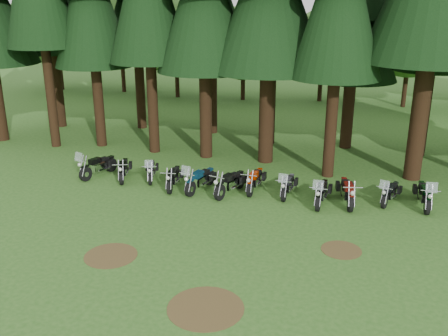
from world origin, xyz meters
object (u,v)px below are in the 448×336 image
Objects in this scene: motorcycle_5 at (230,184)px; motorcycle_11 at (424,196)px; motorcycle_2 at (151,171)px; motorcycle_9 at (347,192)px; motorcycle_1 at (124,170)px; motorcycle_7 at (288,186)px; motorcycle_10 at (390,193)px; motorcycle_4 at (200,180)px; motorcycle_6 at (255,181)px; motorcycle_3 at (174,178)px; motorcycle_0 at (98,166)px; motorcycle_8 at (321,193)px.

motorcycle_5 is 8.15m from motorcycle_11.
motorcycle_9 is at bearing -22.11° from motorcycle_2.
motorcycle_1 is 0.99× the size of motorcycle_7.
motorcycle_4 is at bearing -155.48° from motorcycle_10.
motorcycle_6 is at bearing 54.30° from motorcycle_5.
motorcycle_5 is 1.14× the size of motorcycle_10.
motorcycle_7 is 5.64m from motorcycle_11.
motorcycle_7 is at bearing 163.09° from motorcycle_9.
motorcycle_9 is (5.01, 0.29, 0.01)m from motorcycle_5.
motorcycle_4 is at bearing -9.33° from motorcycle_3.
motorcycle_10 is (5.81, 0.14, -0.03)m from motorcycle_6.
motorcycle_10 is at bearing 19.52° from motorcycle_0.
motorcycle_10 is at bearing 22.32° from motorcycle_8.
motorcycle_10 is (12.18, 0.36, -0.02)m from motorcycle_1.
motorcycle_4 reaches higher than motorcycle_8.
motorcycle_8 is 4.22m from motorcycle_11.
motorcycle_11 reaches higher than motorcycle_10.
motorcycle_9 reaches higher than motorcycle_3.
motorcycle_1 is 1.04× the size of motorcycle_2.
motorcycle_11 is (13.52, 0.30, 0.04)m from motorcycle_1.
motorcycle_9 reaches higher than motorcycle_1.
motorcycle_3 is at bearing 169.82° from motorcycle_9.
motorcycle_8 is (10.75, -0.57, -0.02)m from motorcycle_0.
motorcycle_11 reaches higher than motorcycle_5.
motorcycle_8 is at bearing 16.23° from motorcycle_5.
motorcycle_7 is at bearing -156.55° from motorcycle_10.
motorcycle_3 is at bearing -28.42° from motorcycle_1.
motorcycle_4 is at bearing -33.98° from motorcycle_2.
motorcycle_10 is 0.86× the size of motorcycle_11.
motorcycle_2 is 0.88× the size of motorcycle_8.
motorcycle_8 reaches higher than motorcycle_1.
motorcycle_6 is at bearing 30.16° from motorcycle_4.
motorcycle_4 is 3.91m from motorcycle_7.
motorcycle_9 is 1.85m from motorcycle_10.
motorcycle_2 is 1.00× the size of motorcycle_10.
motorcycle_6 is 0.94× the size of motorcycle_9.
motorcycle_10 is at bearing 8.65° from motorcycle_7.
motorcycle_3 is 7.71m from motorcycle_9.
motorcycle_11 is (7.15, 0.08, 0.03)m from motorcycle_6.
motorcycle_10 is at bearing 4.55° from motorcycle_6.
motorcycle_4 is at bearing -165.11° from motorcycle_5.
motorcycle_1 is at bearing -175.96° from motorcycle_7.
motorcycle_4 is at bearing -169.09° from motorcycle_7.
motorcycle_7 is at bearing 20.98° from motorcycle_4.
motorcycle_4 is (4.00, -0.46, 0.05)m from motorcycle_1.
motorcycle_5 is at bearing -139.43° from motorcycle_6.
motorcycle_7 reaches higher than motorcycle_10.
motorcycle_9 is at bearing 20.28° from motorcycle_5.
motorcycle_0 and motorcycle_4 have the same top height.
motorcycle_0 reaches higher than motorcycle_10.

